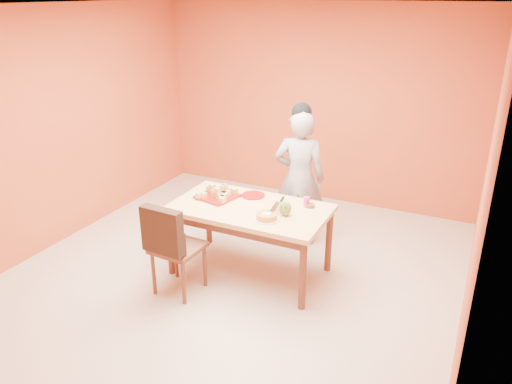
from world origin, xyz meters
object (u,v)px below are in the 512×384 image
at_px(dining_table, 250,215).
at_px(egg_ornament, 285,208).
at_px(sponge_cake, 267,216).
at_px(magenta_glass, 307,201).
at_px(red_dinner_plate, 253,195).
at_px(dining_chair, 177,246).
at_px(pastry_platter, 218,196).
at_px(person, 299,178).
at_px(checker_tin, 310,206).

bearing_deg(dining_table, egg_ornament, -5.59).
relative_size(sponge_cake, magenta_glass, 2.22).
relative_size(dining_table, egg_ornament, 10.21).
bearing_deg(sponge_cake, dining_table, 144.49).
height_order(red_dinner_plate, sponge_cake, sponge_cake).
xyz_separation_m(dining_chair, magenta_glass, (0.99, 0.93, 0.30)).
bearing_deg(pastry_platter, dining_table, -10.30).
bearing_deg(pastry_platter, dining_chair, -94.30).
distance_m(person, sponge_cake, 1.09).
xyz_separation_m(red_dinner_plate, checker_tin, (0.65, -0.01, 0.01)).
relative_size(dining_table, red_dinner_plate, 6.36).
distance_m(red_dinner_plate, magenta_glass, 0.61).
bearing_deg(magenta_glass, egg_ornament, -107.38).
bearing_deg(checker_tin, pastry_platter, -169.11).
distance_m(person, egg_ornament, 0.95).
distance_m(dining_table, pastry_platter, 0.44).
xyz_separation_m(dining_table, pastry_platter, (-0.42, 0.08, 0.11)).
xyz_separation_m(pastry_platter, egg_ornament, (0.83, -0.12, 0.07)).
bearing_deg(dining_table, person, 77.44).
distance_m(red_dinner_plate, sponge_cake, 0.61).
xyz_separation_m(red_dinner_plate, sponge_cake, (0.38, -0.48, 0.03)).
distance_m(egg_ornament, magenta_glass, 0.34).
xyz_separation_m(dining_table, checker_tin, (0.55, 0.26, 0.11)).
relative_size(pastry_platter, magenta_glass, 4.03).
bearing_deg(person, dining_chair, 52.07).
bearing_deg(red_dinner_plate, sponge_cake, -51.63).
height_order(sponge_cake, egg_ornament, egg_ornament).
xyz_separation_m(dining_chair, pastry_platter, (0.05, 0.72, 0.26)).
bearing_deg(dining_table, checker_tin, 25.55).
xyz_separation_m(dining_table, sponge_cake, (0.28, -0.20, 0.13)).
relative_size(dining_chair, magenta_glass, 10.56).
relative_size(dining_table, checker_tin, 16.19).
xyz_separation_m(egg_ornament, magenta_glass, (0.10, 0.33, -0.03)).
height_order(dining_chair, magenta_glass, dining_chair).
height_order(dining_table, egg_ornament, egg_ornament).
height_order(person, pastry_platter, person).
bearing_deg(pastry_platter, sponge_cake, -21.53).
height_order(pastry_platter, egg_ornament, egg_ornament).
bearing_deg(dining_chair, checker_tin, 44.16).
bearing_deg(dining_chair, dining_table, 56.23).
bearing_deg(sponge_cake, red_dinner_plate, 128.37).
bearing_deg(person, pastry_platter, 38.47).
bearing_deg(sponge_cake, person, 94.39).
distance_m(dining_table, person, 0.92).
bearing_deg(checker_tin, dining_table, -154.45).
height_order(dining_table, red_dinner_plate, red_dinner_plate).
relative_size(dining_chair, red_dinner_plate, 3.89).
relative_size(pastry_platter, sponge_cake, 1.81).
bearing_deg(magenta_glass, red_dinner_plate, -179.04).
height_order(dining_chair, pastry_platter, dining_chair).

